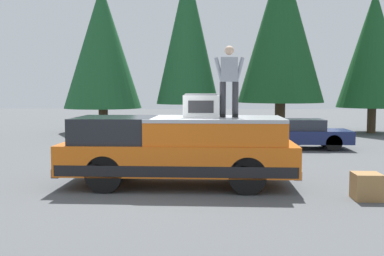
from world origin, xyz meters
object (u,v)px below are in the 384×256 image
object	(u,v)px
person_on_truck_bed	(229,79)
compressor_unit	(201,106)
wooden_crate	(367,186)
pickup_truck	(179,149)
parked_car_navy	(297,134)

from	to	relation	value
person_on_truck_bed	compressor_unit	bearing A→B (deg)	100.43
compressor_unit	wooden_crate	distance (m)	4.07
compressor_unit	person_on_truck_bed	bearing A→B (deg)	-79.57
person_on_truck_bed	wooden_crate	bearing A→B (deg)	-115.31
wooden_crate	pickup_truck	bearing A→B (deg)	73.33
parked_car_navy	wooden_crate	size ratio (longest dim) A/B	7.32
person_on_truck_bed	wooden_crate	xyz separation A→B (m)	(-1.35, -2.86, -2.27)
compressor_unit	parked_car_navy	bearing A→B (deg)	-25.94
person_on_truck_bed	pickup_truck	bearing A→B (deg)	96.46
person_on_truck_bed	parked_car_navy	xyz separation A→B (m)	(7.08, -2.84, -1.97)
pickup_truck	parked_car_navy	size ratio (longest dim) A/B	1.35
parked_car_navy	wooden_crate	bearing A→B (deg)	-179.93
parked_car_navy	compressor_unit	bearing A→B (deg)	154.06
pickup_truck	compressor_unit	distance (m)	1.18
pickup_truck	wooden_crate	world-z (taller)	pickup_truck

